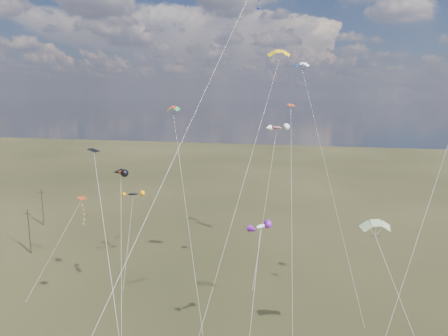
% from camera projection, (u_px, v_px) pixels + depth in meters
% --- Properties ---
extents(utility_pole_near, '(1.40, 0.20, 8.00)m').
position_uv_depth(utility_pole_near, '(29.00, 231.00, 70.01)').
color(utility_pole_near, black).
rests_on(utility_pole_near, ground).
extents(utility_pole_far, '(1.40, 0.20, 8.00)m').
position_uv_depth(utility_pole_far, '(43.00, 207.00, 85.22)').
color(utility_pole_far, black).
rests_on(utility_pole_far, ground).
extents(diamond_navy_tall, '(11.05, 34.90, 41.39)m').
position_uv_depth(diamond_navy_tall, '(245.00, 22.00, 42.35)').
color(diamond_navy_tall, '#0A0955').
rests_on(diamond_navy_tall, ground).
extents(diamond_black_mid, '(11.58, 15.16, 22.09)m').
position_uv_depth(diamond_black_mid, '(102.00, 215.00, 37.87)').
color(diamond_black_mid, black).
rests_on(diamond_black_mid, ground).
extents(diamond_red_low, '(5.73, 7.88, 13.26)m').
position_uv_depth(diamond_red_low, '(81.00, 215.00, 57.12)').
color(diamond_red_low, '#A73111').
rests_on(diamond_red_low, ground).
extents(diamond_orange_center, '(2.78, 18.01, 26.40)m').
position_uv_depth(diamond_orange_center, '(291.00, 172.00, 47.86)').
color(diamond_orange_center, red).
rests_on(diamond_orange_center, ground).
extents(parafoil_yellow, '(8.19, 17.65, 33.51)m').
position_uv_depth(parafoil_yellow, '(279.00, 52.00, 48.95)').
color(parafoil_yellow, '#FCBC09').
rests_on(parafoil_yellow, ground).
extents(parafoil_blue_white, '(10.41, 21.33, 33.09)m').
position_uv_depth(parafoil_blue_white, '(303.00, 65.00, 63.39)').
color(parafoil_blue_white, blue).
rests_on(parafoil_blue_white, ground).
extents(parafoil_striped, '(7.57, 8.57, 15.99)m').
position_uv_depth(parafoil_striped, '(376.00, 223.00, 38.66)').
color(parafoil_striped, yellow).
rests_on(parafoil_striped, ground).
extents(parafoil_tricolor, '(9.45, 15.04, 26.36)m').
position_uv_depth(parafoil_tricolor, '(173.00, 109.00, 54.18)').
color(parafoil_tricolor, '#CFD303').
rests_on(parafoil_tricolor, ground).
extents(novelty_black_orange, '(3.74, 9.74, 12.56)m').
position_uv_depth(novelty_black_orange, '(133.00, 194.00, 63.28)').
color(novelty_black_orange, black).
rests_on(novelty_black_orange, ground).
extents(novelty_orange_black, '(7.35, 14.28, 18.62)m').
position_uv_depth(novelty_orange_black, '(121.00, 173.00, 49.51)').
color(novelty_orange_black, '#C04000').
rests_on(novelty_orange_black, ground).
extents(novelty_white_purple, '(2.12, 10.76, 14.80)m').
position_uv_depth(novelty_white_purple, '(261.00, 227.00, 40.53)').
color(novelty_white_purple, silver).
rests_on(novelty_white_purple, ground).
extents(novelty_redwhite_stripe, '(4.17, 17.51, 22.82)m').
position_uv_depth(novelty_redwhite_stripe, '(277.00, 128.00, 68.02)').
color(novelty_redwhite_stripe, red).
rests_on(novelty_redwhite_stripe, ground).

